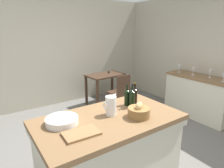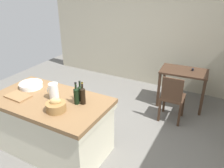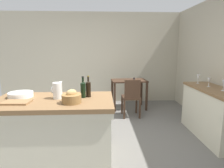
{
  "view_description": "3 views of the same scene",
  "coord_description": "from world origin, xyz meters",
  "px_view_note": "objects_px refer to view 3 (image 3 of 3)",
  "views": [
    {
      "loc": [
        -1.55,
        -2.18,
        1.89
      ],
      "look_at": [
        0.27,
        0.47,
        0.97
      ],
      "focal_mm": 31.61,
      "sensor_mm": 36.0,
      "label": 1
    },
    {
      "loc": [
        1.7,
        -2.46,
        2.44
      ],
      "look_at": [
        0.21,
        0.32,
        0.94
      ],
      "focal_mm": 36.23,
      "sensor_mm": 36.0,
      "label": 2
    },
    {
      "loc": [
        0.31,
        -3.09,
        1.6
      ],
      "look_at": [
        0.49,
        0.37,
        0.95
      ],
      "focal_mm": 30.72,
      "sensor_mm": 36.0,
      "label": 3
    }
  ],
  "objects_px": {
    "wash_bowl": "(21,95)",
    "wine_glass_right": "(198,77)",
    "wine_bottle_amber": "(83,88)",
    "wooden_chair": "(131,97)",
    "wine_glass_middle": "(209,81)",
    "island_table": "(55,126)",
    "wine_bottle_dark": "(88,88)",
    "side_cabinet": "(212,113)",
    "wine_bottle_green": "(83,89)",
    "wine_glass_left": "(224,83)",
    "cutting_board": "(16,102)",
    "pitcher": "(57,90)",
    "writing_desk": "(129,85)",
    "bread_basket": "(72,98)"
  },
  "relations": [
    {
      "from": "cutting_board",
      "to": "pitcher",
      "type": "bearing_deg",
      "value": 23.04
    },
    {
      "from": "pitcher",
      "to": "wine_bottle_amber",
      "type": "bearing_deg",
      "value": 20.98
    },
    {
      "from": "wash_bowl",
      "to": "wine_bottle_green",
      "type": "relative_size",
      "value": 1.12
    },
    {
      "from": "bread_basket",
      "to": "wine_glass_right",
      "type": "distance_m",
      "value": 2.61
    },
    {
      "from": "bread_basket",
      "to": "cutting_board",
      "type": "xyz_separation_m",
      "value": [
        -0.73,
        0.02,
        -0.06
      ]
    },
    {
      "from": "wine_glass_left",
      "to": "wine_glass_middle",
      "type": "distance_m",
      "value": 0.35
    },
    {
      "from": "bread_basket",
      "to": "wash_bowl",
      "type": "bearing_deg",
      "value": 156.74
    },
    {
      "from": "side_cabinet",
      "to": "wash_bowl",
      "type": "height_order",
      "value": "wash_bowl"
    },
    {
      "from": "pitcher",
      "to": "side_cabinet",
      "type": "bearing_deg",
      "value": 10.15
    },
    {
      "from": "island_table",
      "to": "wine_bottle_dark",
      "type": "xyz_separation_m",
      "value": [
        0.49,
        0.13,
        0.54
      ]
    },
    {
      "from": "bread_basket",
      "to": "wine_glass_middle",
      "type": "xyz_separation_m",
      "value": [
        2.35,
        0.87,
        0.07
      ]
    },
    {
      "from": "island_table",
      "to": "bread_basket",
      "type": "bearing_deg",
      "value": -32.28
    },
    {
      "from": "wine_bottle_amber",
      "to": "wine_glass_right",
      "type": "distance_m",
      "value": 2.35
    },
    {
      "from": "wine_glass_middle",
      "to": "wine_glass_right",
      "type": "xyz_separation_m",
      "value": [
        -0.03,
        0.33,
        0.01
      ]
    },
    {
      "from": "wine_glass_middle",
      "to": "wine_bottle_dark",
      "type": "bearing_deg",
      "value": -165.47
    },
    {
      "from": "wine_bottle_green",
      "to": "side_cabinet",
      "type": "bearing_deg",
      "value": 10.81
    },
    {
      "from": "pitcher",
      "to": "cutting_board",
      "type": "relative_size",
      "value": 0.79
    },
    {
      "from": "wash_bowl",
      "to": "wine_glass_right",
      "type": "relative_size",
      "value": 2.0
    },
    {
      "from": "side_cabinet",
      "to": "wine_glass_middle",
      "type": "distance_m",
      "value": 0.59
    },
    {
      "from": "side_cabinet",
      "to": "wine_glass_middle",
      "type": "xyz_separation_m",
      "value": [
        -0.01,
        0.17,
        0.56
      ]
    },
    {
      "from": "side_cabinet",
      "to": "wine_bottle_green",
      "type": "distance_m",
      "value": 2.34
    },
    {
      "from": "wash_bowl",
      "to": "pitcher",
      "type": "bearing_deg",
      "value": -11.13
    },
    {
      "from": "wash_bowl",
      "to": "wine_bottle_dark",
      "type": "xyz_separation_m",
      "value": [
        1.0,
        -0.03,
        0.09
      ]
    },
    {
      "from": "side_cabinet",
      "to": "wine_bottle_amber",
      "type": "height_order",
      "value": "wine_bottle_amber"
    },
    {
      "from": "writing_desk",
      "to": "wooden_chair",
      "type": "relative_size",
      "value": 1.04
    },
    {
      "from": "wine_glass_right",
      "to": "bread_basket",
      "type": "bearing_deg",
      "value": -152.57
    },
    {
      "from": "wooden_chair",
      "to": "wine_glass_middle",
      "type": "xyz_separation_m",
      "value": [
        1.28,
        -0.93,
        0.52
      ]
    },
    {
      "from": "side_cabinet",
      "to": "wine_glass_middle",
      "type": "relative_size",
      "value": 8.58
    },
    {
      "from": "pitcher",
      "to": "writing_desk",
      "type": "bearing_deg",
      "value": 58.87
    },
    {
      "from": "wine_glass_left",
      "to": "wine_glass_right",
      "type": "xyz_separation_m",
      "value": [
        -0.09,
        0.68,
        -0.0
      ]
    },
    {
      "from": "side_cabinet",
      "to": "island_table",
      "type": "bearing_deg",
      "value": -169.03
    },
    {
      "from": "wine_bottle_green",
      "to": "wine_glass_left",
      "type": "distance_m",
      "value": 2.3
    },
    {
      "from": "pitcher",
      "to": "wash_bowl",
      "type": "xyz_separation_m",
      "value": [
        -0.57,
        0.11,
        -0.08
      ]
    },
    {
      "from": "island_table",
      "to": "wooden_chair",
      "type": "relative_size",
      "value": 1.88
    },
    {
      "from": "writing_desk",
      "to": "wine_glass_left",
      "type": "xyz_separation_m",
      "value": [
        1.3,
        -1.93,
        0.38
      ]
    },
    {
      "from": "wine_bottle_dark",
      "to": "wine_glass_middle",
      "type": "height_order",
      "value": "wine_bottle_dark"
    },
    {
      "from": "wine_bottle_dark",
      "to": "wine_bottle_amber",
      "type": "height_order",
      "value": "wine_bottle_dark"
    },
    {
      "from": "wine_glass_middle",
      "to": "wine_glass_right",
      "type": "height_order",
      "value": "wine_glass_right"
    },
    {
      "from": "wine_bottle_dark",
      "to": "wine_glass_middle",
      "type": "xyz_separation_m",
      "value": [
        2.15,
        0.56,
        0.0
      ]
    },
    {
      "from": "writing_desk",
      "to": "wine_glass_middle",
      "type": "bearing_deg",
      "value": -51.89
    },
    {
      "from": "wash_bowl",
      "to": "wine_glass_right",
      "type": "height_order",
      "value": "wine_glass_right"
    },
    {
      "from": "wash_bowl",
      "to": "cutting_board",
      "type": "bearing_deg",
      "value": -77.11
    },
    {
      "from": "side_cabinet",
      "to": "cutting_board",
      "type": "bearing_deg",
      "value": -167.68
    },
    {
      "from": "island_table",
      "to": "cutting_board",
      "type": "bearing_deg",
      "value": -159.85
    },
    {
      "from": "pitcher",
      "to": "wine_bottle_dark",
      "type": "relative_size",
      "value": 0.86
    },
    {
      "from": "wash_bowl",
      "to": "wine_bottle_amber",
      "type": "xyz_separation_m",
      "value": [
        0.92,
        0.02,
        0.08
      ]
    },
    {
      "from": "island_table",
      "to": "wine_glass_middle",
      "type": "distance_m",
      "value": 2.78
    },
    {
      "from": "bread_basket",
      "to": "wine_glass_right",
      "type": "height_order",
      "value": "wine_glass_right"
    },
    {
      "from": "side_cabinet",
      "to": "bread_basket",
      "type": "distance_m",
      "value": 2.51
    },
    {
      "from": "wine_bottle_amber",
      "to": "island_table",
      "type": "bearing_deg",
      "value": -155.69
    }
  ]
}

